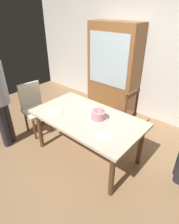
% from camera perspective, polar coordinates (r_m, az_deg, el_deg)
% --- Properties ---
extents(ground, '(6.40, 6.40, 0.00)m').
position_cam_1_polar(ground, '(3.22, -0.69, -12.62)').
color(ground, '#93704C').
extents(back_wall, '(6.40, 0.10, 2.60)m').
position_cam_1_polar(back_wall, '(4.04, 17.64, 16.14)').
color(back_wall, beige).
rests_on(back_wall, ground).
extents(dining_table, '(1.67, 0.94, 0.73)m').
position_cam_1_polar(dining_table, '(2.82, -0.77, -2.92)').
color(dining_table, beige).
rests_on(dining_table, ground).
extents(birthday_cake, '(0.28, 0.28, 0.20)m').
position_cam_1_polar(birthday_cake, '(2.68, 2.69, -1.10)').
color(birthday_cake, silver).
rests_on(birthday_cake, dining_table).
extents(plate_near_celebrant, '(0.22, 0.22, 0.01)m').
position_cam_1_polar(plate_near_celebrant, '(2.94, -10.24, 0.12)').
color(plate_near_celebrant, white).
rests_on(plate_near_celebrant, dining_table).
extents(plate_far_side, '(0.22, 0.22, 0.01)m').
position_cam_1_polar(plate_far_side, '(2.95, 0.73, 0.82)').
color(plate_far_side, white).
rests_on(plate_far_side, dining_table).
extents(plate_near_guest, '(0.22, 0.22, 0.01)m').
position_cam_1_polar(plate_near_guest, '(2.38, 4.92, -7.47)').
color(plate_near_guest, white).
rests_on(plate_near_guest, dining_table).
extents(fork_near_celebrant, '(0.18, 0.06, 0.01)m').
position_cam_1_polar(fork_near_celebrant, '(3.04, -12.42, 0.93)').
color(fork_near_celebrant, silver).
rests_on(fork_near_celebrant, dining_table).
extents(fork_far_side, '(0.18, 0.02, 0.01)m').
position_cam_1_polar(fork_far_side, '(3.05, -1.47, 1.78)').
color(fork_far_side, silver).
rests_on(fork_far_side, dining_table).
extents(fork_near_guest, '(0.18, 0.06, 0.01)m').
position_cam_1_polar(fork_near_guest, '(2.45, 1.75, -6.17)').
color(fork_near_guest, silver).
rests_on(fork_near_guest, dining_table).
extents(chair_spindle_back, '(0.44, 0.44, 0.95)m').
position_cam_1_polar(chair_spindle_back, '(3.40, 9.70, -0.81)').
color(chair_spindle_back, '#56331E').
rests_on(chair_spindle_back, ground).
extents(chair_upholstered, '(0.50, 0.50, 0.95)m').
position_cam_1_polar(chair_upholstered, '(3.64, -16.52, 1.84)').
color(chair_upholstered, beige).
rests_on(chair_upholstered, ground).
extents(china_cabinet, '(1.10, 0.45, 1.90)m').
position_cam_1_polar(china_cabinet, '(4.17, 7.25, 12.69)').
color(china_cabinet, brown).
rests_on(china_cabinet, ground).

